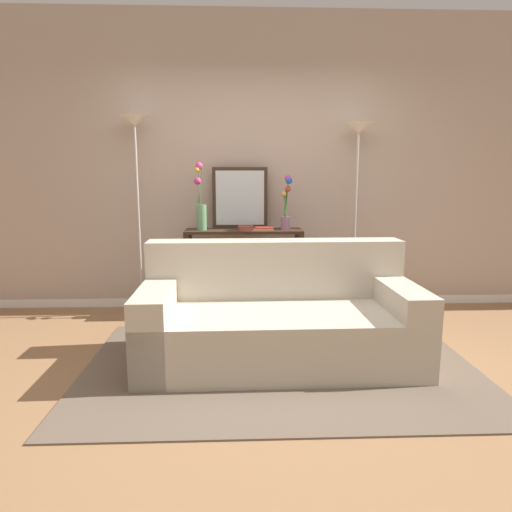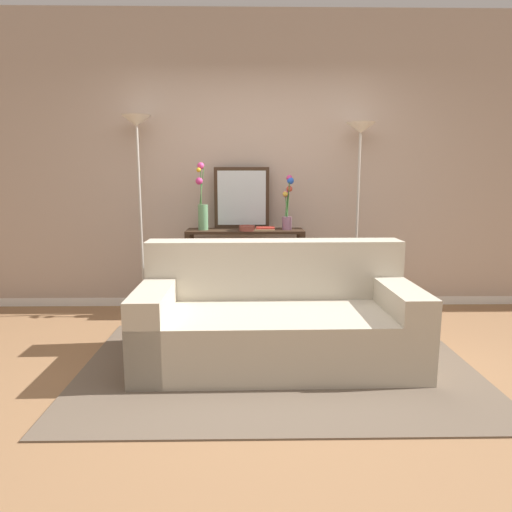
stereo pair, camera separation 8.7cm
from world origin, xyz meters
name	(u,v)px [view 1 (the left image)]	position (x,y,z in m)	size (l,w,h in m)	color
ground_plane	(268,380)	(0.00, 0.00, -0.01)	(16.00, 16.00, 0.02)	#936B47
back_wall	(257,165)	(0.00, 1.90, 1.51)	(12.00, 0.15, 3.02)	white
area_rug	(280,366)	(0.10, 0.20, 0.01)	(2.84, 1.87, 0.01)	brown
couch	(278,320)	(0.10, 0.36, 0.31)	(2.05, 0.99, 0.88)	#BCB29E
console_table	(244,257)	(-0.14, 1.59, 0.58)	(1.17, 0.35, 0.86)	#382619
floor_lamp_left	(136,160)	(-1.19, 1.59, 1.54)	(0.28, 0.28, 1.96)	#B7B2A8
floor_lamp_right	(357,165)	(0.99, 1.59, 1.49)	(0.28, 0.28, 1.90)	#B7B2A8
wall_mirror	(240,198)	(-0.18, 1.73, 1.17)	(0.56, 0.02, 0.62)	#382619
vase_tall_flowers	(201,207)	(-0.57, 1.57, 1.09)	(0.12, 0.11, 0.66)	#669E6B
vase_short_flowers	(286,205)	(0.28, 1.58, 1.11)	(0.11, 0.12, 0.54)	gray
fruit_bowl	(246,228)	(-0.12, 1.48, 0.89)	(0.16, 0.16, 0.05)	brown
book_stack	(263,229)	(0.05, 1.51, 0.87)	(0.21, 0.15, 0.03)	tan
book_row_under_console	(211,307)	(-0.48, 1.59, 0.05)	(0.27, 0.17, 0.12)	#B77F33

